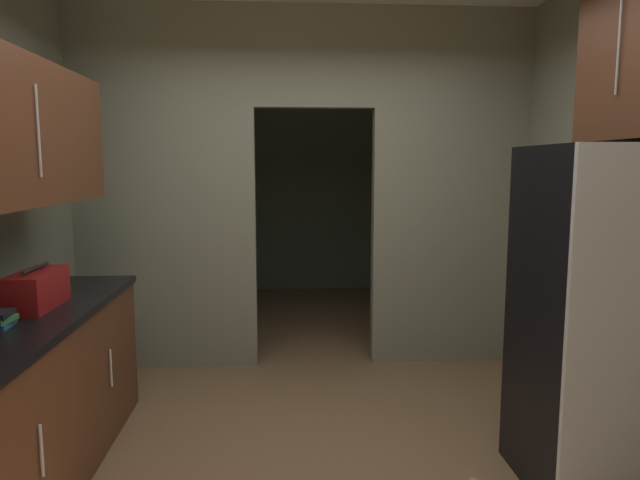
% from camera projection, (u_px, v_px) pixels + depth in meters
% --- Properties ---
extents(ground, '(20.00, 20.00, 0.00)m').
position_uv_depth(ground, '(320.00, 478.00, 2.95)').
color(ground, brown).
extents(kitchen_partition, '(3.59, 0.12, 2.83)m').
position_uv_depth(kitchen_partition, '(303.00, 179.00, 4.50)').
color(kitchen_partition, gray).
rests_on(kitchen_partition, ground).
extents(adjoining_room_shell, '(3.59, 2.90, 2.83)m').
position_uv_depth(adjoining_room_shell, '(298.00, 183.00, 6.46)').
color(adjoining_room_shell, slate).
rests_on(adjoining_room_shell, ground).
extents(refrigerator, '(0.75, 0.71, 1.71)m').
position_uv_depth(refrigerator, '(607.00, 321.00, 2.79)').
color(refrigerator, black).
rests_on(refrigerator, ground).
extents(lower_cabinet_run, '(0.63, 2.17, 0.88)m').
position_uv_depth(lower_cabinet_run, '(17.00, 408.00, 2.76)').
color(lower_cabinet_run, brown).
rests_on(lower_cabinet_run, ground).
extents(boombox, '(0.19, 0.43, 0.22)m').
position_uv_depth(boombox, '(36.00, 290.00, 2.92)').
color(boombox, maroon).
rests_on(boombox, lower_cabinet_run).
extents(book_stack, '(0.11, 0.16, 0.07)m').
position_uv_depth(book_stack, '(0.00, 320.00, 2.57)').
color(book_stack, '#2D609E').
rests_on(book_stack, lower_cabinet_run).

